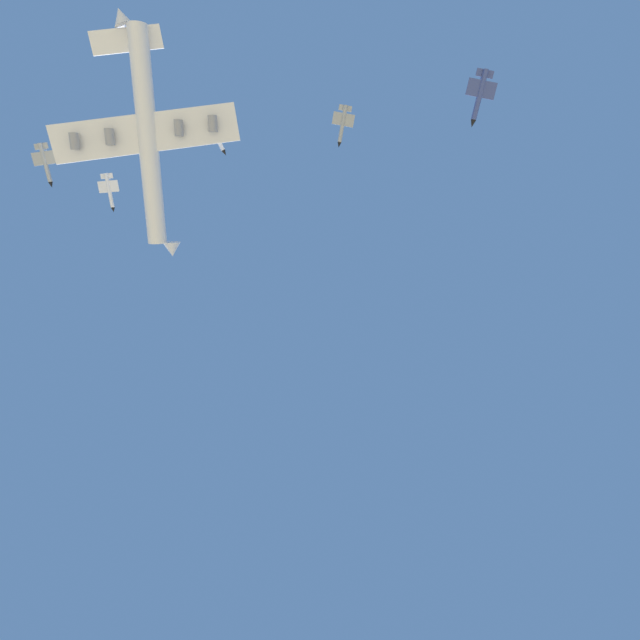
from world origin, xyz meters
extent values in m
cylinder|color=white|center=(19.09, 133.84, 169.56)|extent=(55.18, 49.84, 6.40)
cone|color=white|center=(42.95, 106.21, 169.56)|extent=(7.77, 7.87, 6.08)
cone|color=white|center=(-4.71, 161.51, 170.15)|extent=(7.56, 7.33, 5.76)
cube|color=white|center=(17.68, 135.27, 168.61)|extent=(52.92, 48.02, 8.83)
cylinder|color=gray|center=(0.96, 120.82, 169.37)|extent=(5.73, 5.56, 3.00)
cylinder|color=gray|center=(9.21, 127.95, 167.90)|extent=(5.73, 5.56, 3.00)
cylinder|color=gray|center=(25.71, 142.20, 164.95)|extent=(5.73, 5.56, 3.00)
cylinder|color=gray|center=(33.96, 149.32, 163.48)|extent=(5.73, 5.56, 3.00)
cube|color=white|center=(0.31, 157.26, 177.69)|extent=(6.81, 7.42, 10.40)
cube|color=white|center=(-0.44, 156.61, 170.35)|extent=(21.14, 19.60, 3.54)
cylinder|color=#38478C|center=(-54.89, 64.32, 144.84)|extent=(11.90, 8.00, 1.50)
cone|color=black|center=(-48.47, 60.44, 144.84)|extent=(2.49, 2.32, 1.50)
cube|color=#38478C|center=(-56.17, 65.09, 144.64)|extent=(7.90, 9.12, 0.24)
cube|color=#38478C|center=(-59.60, 67.16, 146.79)|extent=(2.16, 1.41, 2.60)
cube|color=#38478C|center=(-59.60, 67.16, 145.04)|extent=(4.19, 5.14, 0.20)
cylinder|color=silver|center=(3.87, 122.08, 185.38)|extent=(6.34, 12.59, 1.50)
cone|color=black|center=(6.73, 115.14, 185.38)|extent=(2.15, 2.42, 1.50)
cube|color=silver|center=(3.30, 123.46, 185.18)|extent=(9.07, 7.11, 0.24)
cube|color=silver|center=(1.78, 127.16, 187.33)|extent=(1.10, 2.30, 2.60)
cube|color=silver|center=(1.78, 127.16, 185.58)|extent=(5.20, 3.68, 0.20)
cylinder|color=silver|center=(48.78, 142.64, 196.52)|extent=(10.07, 10.44, 1.50)
cone|color=black|center=(53.97, 137.22, 196.52)|extent=(2.47, 2.48, 1.50)
cube|color=silver|center=(47.75, 143.72, 196.32)|extent=(8.82, 8.71, 0.24)
cube|color=silver|center=(44.98, 146.62, 198.47)|extent=(1.80, 1.87, 2.60)
cube|color=silver|center=(44.98, 146.62, 196.72)|extent=(4.85, 4.76, 0.20)
cylinder|color=#999EA3|center=(50.09, 158.61, 176.73)|extent=(9.73, 10.73, 1.50)
cone|color=black|center=(55.06, 152.99, 176.73)|extent=(2.45, 2.49, 1.50)
cube|color=#999EA3|center=(49.10, 159.74, 176.53)|extent=(8.91, 8.59, 0.24)
cube|color=#999EA3|center=(46.45, 162.73, 178.68)|extent=(1.74, 1.93, 2.60)
cube|color=#999EA3|center=(46.45, 162.73, 176.93)|extent=(4.92, 4.68, 0.20)
cylinder|color=#999EA3|center=(-29.83, 89.73, 191.87)|extent=(11.85, 8.10, 1.50)
cone|color=black|center=(-23.45, 85.79, 191.87)|extent=(2.49, 2.33, 1.50)
cube|color=#999EA3|center=(-31.11, 90.52, 191.67)|extent=(7.95, 9.12, 0.24)
cube|color=#999EA3|center=(-34.51, 92.62, 193.82)|extent=(2.15, 1.43, 2.60)
cube|color=#999EA3|center=(-34.51, 92.62, 192.07)|extent=(4.22, 5.14, 0.20)
camera|label=1|loc=(-7.79, 81.54, 1.54)|focal=26.77mm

